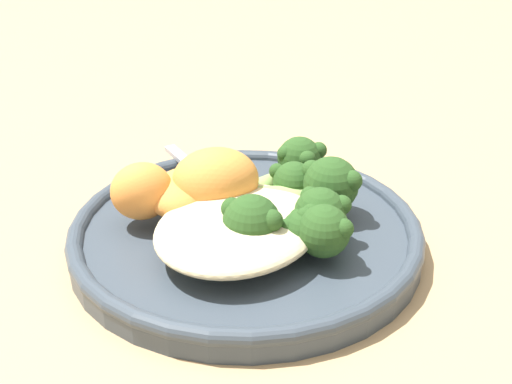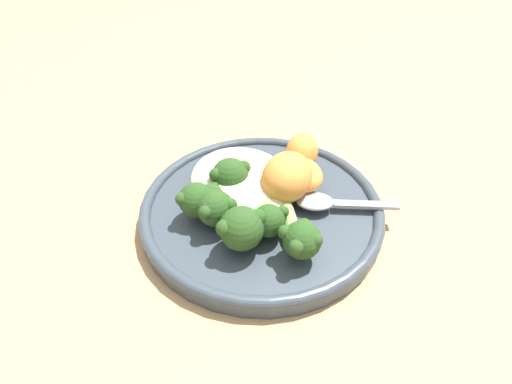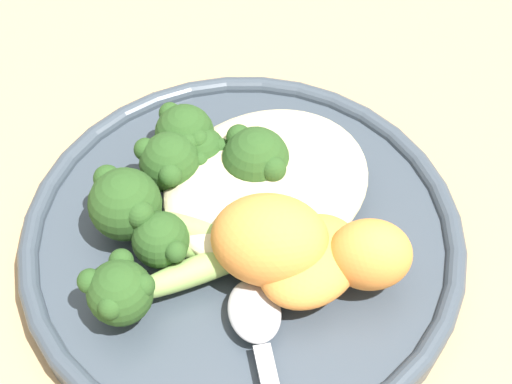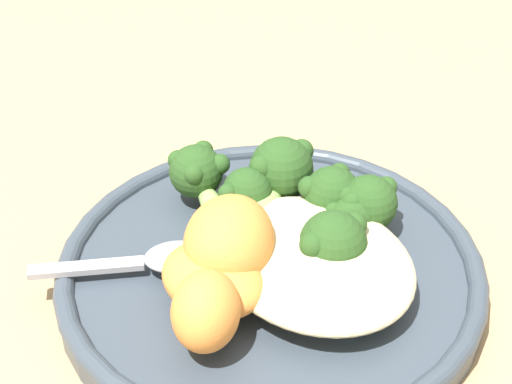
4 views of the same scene
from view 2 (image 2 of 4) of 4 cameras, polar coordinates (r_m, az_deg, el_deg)
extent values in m
plane|color=tan|center=(0.42, 1.35, -4.27)|extent=(4.00, 4.00, 0.00)
cylinder|color=#38424C|center=(0.42, 0.30, -2.82)|extent=(0.25, 0.25, 0.02)
torus|color=#38424C|center=(0.41, 0.31, -2.00)|extent=(0.25, 0.25, 0.01)
ellipsoid|color=beige|center=(0.42, -2.04, 1.72)|extent=(0.12, 0.10, 0.02)
ellipsoid|color=#8EB25B|center=(0.41, 0.73, 0.42)|extent=(0.05, 0.06, 0.01)
sphere|color=#284C1E|center=(0.41, -3.68, 2.25)|extent=(0.04, 0.04, 0.04)
sphere|color=#284C1E|center=(0.41, -1.78, 3.55)|extent=(0.01, 0.01, 0.01)
sphere|color=#284C1E|center=(0.40, -5.70, 2.45)|extent=(0.01, 0.01, 0.01)
ellipsoid|color=#8EB25B|center=(0.40, -0.61, -0.44)|extent=(0.03, 0.09, 0.02)
sphere|color=#284C1E|center=(0.39, -6.53, -0.79)|extent=(0.03, 0.03, 0.03)
sphere|color=#284C1E|center=(0.39, -5.14, -0.60)|extent=(0.01, 0.01, 0.01)
sphere|color=#284C1E|center=(0.40, -5.94, 0.70)|extent=(0.01, 0.01, 0.01)
sphere|color=#284C1E|center=(0.40, -8.01, 0.09)|extent=(0.01, 0.01, 0.01)
sphere|color=#284C1E|center=(0.38, -7.26, -1.23)|extent=(0.01, 0.01, 0.01)
ellipsoid|color=#8EB25B|center=(0.40, -2.08, -0.80)|extent=(0.03, 0.09, 0.02)
sphere|color=#284C1E|center=(0.39, -8.50, -1.14)|extent=(0.03, 0.03, 0.03)
sphere|color=#284C1E|center=(0.39, -6.68, 0.11)|extent=(0.01, 0.01, 0.01)
sphere|color=#284C1E|center=(0.38, -10.51, -1.02)|extent=(0.01, 0.01, 0.01)
ellipsoid|color=#8EB25B|center=(0.40, -0.04, -1.31)|extent=(0.02, 0.09, 0.01)
sphere|color=#284C1E|center=(0.38, -5.75, -2.42)|extent=(0.04, 0.04, 0.04)
sphere|color=#284C1E|center=(0.37, -3.71, -1.84)|extent=(0.01, 0.01, 0.01)
sphere|color=#284C1E|center=(0.38, -6.55, -0.47)|extent=(0.01, 0.01, 0.01)
sphere|color=#284C1E|center=(0.36, -7.18, -2.90)|extent=(0.01, 0.01, 0.01)
ellipsoid|color=#8EB25B|center=(0.39, 1.58, -1.70)|extent=(0.08, 0.09, 0.02)
sphere|color=#284C1E|center=(0.35, -2.09, -5.23)|extent=(0.04, 0.04, 0.04)
sphere|color=#284C1E|center=(0.35, 0.23, -3.65)|extent=(0.02, 0.02, 0.02)
sphere|color=#284C1E|center=(0.34, -4.53, -5.19)|extent=(0.02, 0.02, 0.02)
ellipsoid|color=#8EB25B|center=(0.40, 2.76, -1.53)|extent=(0.06, 0.05, 0.02)
sphere|color=#284C1E|center=(0.37, 1.83, -4.11)|extent=(0.03, 0.03, 0.03)
sphere|color=#284C1E|center=(0.37, 3.53, -2.93)|extent=(0.01, 0.01, 0.01)
sphere|color=#284C1E|center=(0.36, 0.11, -4.07)|extent=(0.01, 0.01, 0.01)
ellipsoid|color=#8EB25B|center=(0.39, 4.29, -2.71)|extent=(0.10, 0.04, 0.02)
sphere|color=#284C1E|center=(0.35, 6.26, -6.94)|extent=(0.03, 0.03, 0.03)
sphere|color=#284C1E|center=(0.34, 8.50, -6.77)|extent=(0.01, 0.01, 0.01)
sphere|color=#284C1E|center=(0.35, 6.88, -4.77)|extent=(0.01, 0.01, 0.01)
sphere|color=#284C1E|center=(0.34, 4.17, -5.74)|extent=(0.01, 0.01, 0.01)
sphere|color=#284C1E|center=(0.33, 5.74, -7.82)|extent=(0.01, 0.01, 0.01)
ellipsoid|color=orange|center=(0.40, 4.45, 2.18)|extent=(0.08, 0.08, 0.05)
ellipsoid|color=orange|center=(0.42, 5.81, 2.74)|extent=(0.07, 0.06, 0.03)
ellipsoid|color=orange|center=(0.44, 6.56, 5.67)|extent=(0.06, 0.06, 0.04)
cube|color=#A3A3A8|center=(0.42, 15.45, -1.79)|extent=(0.04, 0.06, 0.00)
ellipsoid|color=#A3A3A8|center=(0.41, 8.39, -1.32)|extent=(0.04, 0.05, 0.01)
camera|label=1|loc=(0.65, -40.36, 31.04)|focal=50.00mm
camera|label=3|loc=(0.39, 67.19, 40.38)|focal=60.00mm
camera|label=4|loc=(0.68, 9.58, 44.16)|focal=60.00mm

